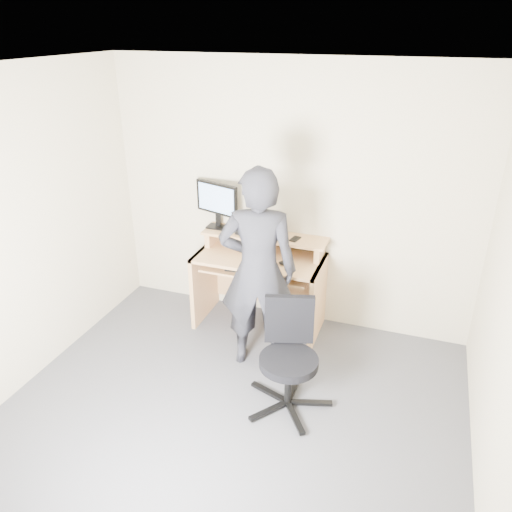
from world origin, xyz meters
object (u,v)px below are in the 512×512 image
Objects in this scene: monitor at (217,201)px; office_chair at (289,352)px; desk at (262,272)px; person at (258,271)px.

monitor is 1.71m from office_chair.
desk is 0.73m from person.
person is at bearing -29.70° from monitor.
desk is at bearing -88.13° from person.
desk is 0.81m from monitor.
monitor is at bearing 169.60° from desk.
monitor reaches higher than desk.
monitor is 0.26× the size of person.
office_chair is at bearing 119.28° from person.
desk is 0.68× the size of person.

